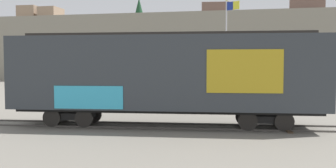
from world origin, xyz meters
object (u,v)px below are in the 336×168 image
object	(u,v)px
freight_car	(165,74)
flagpole	(228,39)
parked_car_silver	(197,98)
parked_car_black	(130,97)

from	to	relation	value
freight_car	flagpole	distance (m)	13.79
parked_car_silver	parked_car_black	bearing A→B (deg)	177.62
flagpole	parked_car_black	distance (m)	10.48
parked_car_black	freight_car	bearing A→B (deg)	-59.88
freight_car	parked_car_black	distance (m)	8.03
freight_car	flagpole	xyz separation A→B (m)	(3.00, 13.18, 2.72)
parked_car_black	parked_car_silver	size ratio (longest dim) A/B	1.04
freight_car	parked_car_black	size ratio (longest dim) A/B	3.30
flagpole	freight_car	bearing A→B (deg)	-102.83
parked_car_silver	freight_car	bearing A→B (deg)	-98.32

